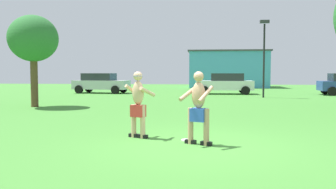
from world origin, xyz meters
name	(u,v)px	position (x,y,z in m)	size (l,w,h in m)	color
ground_plane	(198,146)	(0.00, 0.00, 0.00)	(80.00, 80.00, 0.00)	#428433
player_with_cap	(138,101)	(-1.53, 0.81, 0.93)	(0.78, 0.69, 1.69)	black
player_in_blue	(198,106)	(0.00, 0.12, 0.88)	(0.81, 0.68, 1.68)	black
frisbee	(187,140)	(-0.27, 0.55, 0.01)	(0.30, 0.30, 0.03)	white
car_silver_near_post	(101,83)	(-8.12, 19.25, 0.82)	(4.47, 2.41, 1.58)	silver
car_white_far_end	(225,83)	(1.64, 19.11, 0.82)	(4.32, 2.06, 1.58)	white
lamp_post	(264,49)	(3.95, 15.53, 3.14)	(0.60, 0.24, 5.03)	black
outbuilding_behind_lot	(228,69)	(2.64, 31.91, 2.01)	(8.65, 6.48, 4.00)	#4C9ED1
tree_left_field	(33,39)	(-8.00, 8.11, 3.22)	(2.33, 2.33, 4.37)	brown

